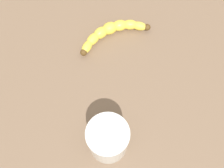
# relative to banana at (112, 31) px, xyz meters

# --- Properties ---
(wooden_tabletop) EXTENTS (1.20, 1.20, 0.03)m
(wooden_tabletop) POSITION_rel_banana_xyz_m (0.14, 0.08, -0.03)
(wooden_tabletop) COLOR brown
(wooden_tabletop) RESTS_ON ground
(banana) EXTENTS (0.11, 0.22, 0.04)m
(banana) POSITION_rel_banana_xyz_m (0.00, 0.00, 0.00)
(banana) COLOR yellow
(banana) RESTS_ON wooden_tabletop
(smoothie_glass) EXTENTS (0.09, 0.09, 0.11)m
(smoothie_glass) POSITION_rel_banana_xyz_m (0.32, -0.05, 0.03)
(smoothie_glass) COLOR silver
(smoothie_glass) RESTS_ON wooden_tabletop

